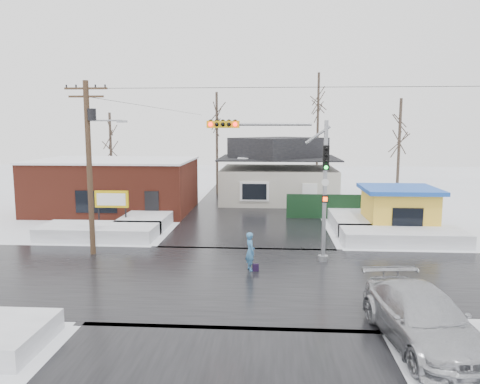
# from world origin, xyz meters

# --- Properties ---
(ground) EXTENTS (120.00, 120.00, 0.00)m
(ground) POSITION_xyz_m (0.00, 0.00, 0.00)
(ground) COLOR white
(ground) RESTS_ON ground
(road_ns) EXTENTS (10.00, 120.00, 0.02)m
(road_ns) POSITION_xyz_m (0.00, 0.00, 0.01)
(road_ns) COLOR black
(road_ns) RESTS_ON ground
(road_ew) EXTENTS (120.00, 10.00, 0.02)m
(road_ew) POSITION_xyz_m (0.00, 0.00, 0.01)
(road_ew) COLOR black
(road_ew) RESTS_ON ground
(snowbank_nw) EXTENTS (7.00, 3.00, 0.80)m
(snowbank_nw) POSITION_xyz_m (-9.00, 7.00, 0.40)
(snowbank_nw) COLOR white
(snowbank_nw) RESTS_ON ground
(snowbank_ne) EXTENTS (7.00, 3.00, 0.80)m
(snowbank_ne) POSITION_xyz_m (9.00, 7.00, 0.40)
(snowbank_ne) COLOR white
(snowbank_ne) RESTS_ON ground
(snowbank_nside_w) EXTENTS (3.00, 8.00, 0.80)m
(snowbank_nside_w) POSITION_xyz_m (-7.00, 12.00, 0.40)
(snowbank_nside_w) COLOR white
(snowbank_nside_w) RESTS_ON ground
(snowbank_nside_e) EXTENTS (3.00, 8.00, 0.80)m
(snowbank_nside_e) POSITION_xyz_m (7.00, 12.00, 0.40)
(snowbank_nside_e) COLOR white
(snowbank_nside_e) RESTS_ON ground
(traffic_signal) EXTENTS (6.05, 0.68, 7.00)m
(traffic_signal) POSITION_xyz_m (2.43, 2.97, 4.54)
(traffic_signal) COLOR gray
(traffic_signal) RESTS_ON ground
(utility_pole) EXTENTS (3.15, 0.44, 9.00)m
(utility_pole) POSITION_xyz_m (-7.93, 3.50, 5.11)
(utility_pole) COLOR #382619
(utility_pole) RESTS_ON ground
(brick_building) EXTENTS (12.20, 8.20, 4.12)m
(brick_building) POSITION_xyz_m (-11.00, 15.99, 2.08)
(brick_building) COLOR maroon
(brick_building) RESTS_ON ground
(marquee_sign) EXTENTS (2.20, 0.21, 2.55)m
(marquee_sign) POSITION_xyz_m (-9.00, 9.49, 1.92)
(marquee_sign) COLOR black
(marquee_sign) RESTS_ON ground
(house) EXTENTS (10.40, 8.40, 5.76)m
(house) POSITION_xyz_m (2.00, 22.00, 2.62)
(house) COLOR beige
(house) RESTS_ON ground
(kiosk) EXTENTS (4.60, 4.60, 2.88)m
(kiosk) POSITION_xyz_m (9.50, 9.99, 1.46)
(kiosk) COLOR yellow
(kiosk) RESTS_ON ground
(fence) EXTENTS (8.00, 0.12, 1.80)m
(fence) POSITION_xyz_m (6.50, 14.00, 0.90)
(fence) COLOR black
(fence) RESTS_ON ground
(tree_far_left) EXTENTS (3.00, 3.00, 10.00)m
(tree_far_left) POSITION_xyz_m (-4.00, 26.00, 7.95)
(tree_far_left) COLOR #332821
(tree_far_left) RESTS_ON ground
(tree_far_mid) EXTENTS (3.00, 3.00, 12.00)m
(tree_far_mid) POSITION_xyz_m (6.00, 28.00, 9.54)
(tree_far_mid) COLOR #332821
(tree_far_mid) RESTS_ON ground
(tree_far_right) EXTENTS (3.00, 3.00, 9.00)m
(tree_far_right) POSITION_xyz_m (12.00, 20.00, 7.16)
(tree_far_right) COLOR #332821
(tree_far_right) RESTS_ON ground
(tree_far_west) EXTENTS (3.00, 3.00, 8.00)m
(tree_far_west) POSITION_xyz_m (-14.00, 24.00, 6.36)
(tree_far_west) COLOR #332821
(tree_far_west) RESTS_ON ground
(pedestrian) EXTENTS (0.65, 0.77, 1.81)m
(pedestrian) POSITION_xyz_m (0.43, 1.24, 0.91)
(pedestrian) COLOR teal
(pedestrian) RESTS_ON ground
(car) EXTENTS (3.11, 6.06, 1.68)m
(car) POSITION_xyz_m (6.06, -5.93, 0.84)
(car) COLOR #ACAEB3
(car) RESTS_ON ground
(shopping_bag) EXTENTS (0.30, 0.19, 0.35)m
(shopping_bag) POSITION_xyz_m (0.68, 1.08, 0.17)
(shopping_bag) COLOR black
(shopping_bag) RESTS_ON ground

